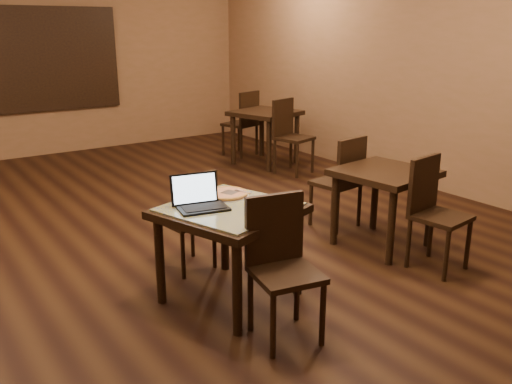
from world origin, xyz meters
TOP-DOWN VIEW (x-y plane):
  - ground at (0.00, 0.00)m, footprint 10.00×10.00m
  - wall_back at (0.00, 5.00)m, footprint 8.00×0.02m
  - wall_right at (4.00, 0.00)m, footprint 0.02×10.00m
  - mural at (0.50, 4.96)m, footprint 2.34×0.05m
  - tiled_table at (0.20, -1.02)m, footprint 1.16×1.16m
  - chair_main_near at (0.21, -1.63)m, footprint 0.50×0.50m
  - chair_main_far at (0.21, -0.39)m, footprint 0.43×0.43m
  - laptop at (-0.00, -0.91)m, footprint 0.40×0.35m
  - plate at (0.42, -1.20)m, footprint 0.27×0.27m
  - pizza_slice at (0.42, -1.20)m, footprint 0.21×0.21m
  - pizza_pan at (0.32, -0.78)m, footprint 0.36×0.36m
  - pizza_whole at (0.32, -0.78)m, footprint 0.35×0.35m
  - spatula at (0.34, -0.80)m, footprint 0.20×0.29m
  - napkin_roll at (0.60, -1.16)m, footprint 0.13×0.15m
  - other_table_a at (3.00, 2.40)m, footprint 1.08×1.08m
  - other_table_a_chair_near at (2.98, 1.77)m, footprint 0.57×0.57m
  - other_table_a_chair_far at (3.02, 3.02)m, footprint 0.57×0.57m
  - other_table_c at (1.99, -0.94)m, footprint 0.90×0.90m
  - other_table_c_chair_near at (1.98, -1.51)m, footprint 0.47×0.47m
  - other_table_c_chair_far at (2.00, -0.37)m, footprint 0.47×0.47m

SIDE VIEW (x-z plane):
  - ground at x=0.00m, z-range 0.00..0.00m
  - chair_main_far at x=0.21m, z-range 0.06..0.96m
  - chair_main_near at x=0.21m, z-range 0.06..1.04m
  - other_table_c_chair_near at x=1.98m, z-range 0.06..1.05m
  - other_table_c_chair_far at x=2.00m, z-range 0.06..1.05m
  - other_table_a_chair_near at x=2.98m, z-range 0.07..1.13m
  - other_table_a_chair_far at x=3.02m, z-range 0.07..1.13m
  - other_table_c at x=1.99m, z-range 0.25..1.01m
  - tiled_table at x=0.20m, z-range 0.28..1.04m
  - other_table_a at x=3.00m, z-range 0.27..1.09m
  - pizza_pan at x=0.32m, z-range 0.76..0.77m
  - plate at x=0.42m, z-range 0.76..0.78m
  - napkin_roll at x=0.60m, z-range 0.76..0.80m
  - pizza_whole at x=0.32m, z-range 0.77..0.79m
  - pizza_slice at x=0.42m, z-range 0.78..0.80m
  - spatula at x=0.34m, z-range 0.78..0.80m
  - laptop at x=0.00m, z-range 0.70..0.95m
  - wall_back at x=0.00m, z-range 0.00..3.00m
  - wall_right at x=4.00m, z-range 0.00..3.00m
  - mural at x=0.50m, z-range 0.73..2.37m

